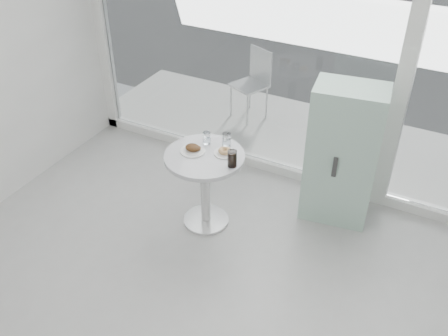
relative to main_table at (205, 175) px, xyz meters
The scene contains 10 objects.
storefront 1.70m from the main_table, 62.44° to the left, with size 5.00×0.14×3.00m.
main_table is the anchor object (origin of this frame).
patio_deck 2.03m from the main_table, 75.26° to the left, with size 5.60×1.60×0.05m, color silver.
mint_cabinet 1.27m from the main_table, 33.66° to the left, with size 0.68×0.51×1.36m.
patio_chair 2.11m from the main_table, 102.70° to the left, with size 0.50×0.50×0.87m.
plate_fritter 0.27m from the main_table, behind, with size 0.23×0.23×0.07m.
plate_donut 0.30m from the main_table, 33.54° to the left, with size 0.20×0.20×0.05m.
water_tumbler_a 0.33m from the main_table, 112.97° to the left, with size 0.07×0.07×0.12m.
water_tumbler_b 0.37m from the main_table, 65.59° to the left, with size 0.08×0.08×0.13m.
cola_glass 0.42m from the main_table, ahead, with size 0.08×0.08×0.15m.
Camera 1 is at (1.36, -1.27, 3.20)m, focal length 40.00 mm.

